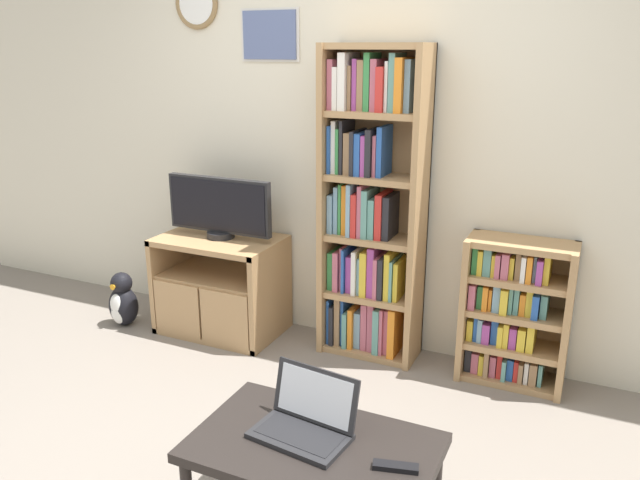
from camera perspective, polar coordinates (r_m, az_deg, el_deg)
The scene contains 9 objects.
wall_back at distance 3.85m, azimuth 3.64°, elevation 9.19°, with size 6.74×0.09×2.60m.
tv_stand at distance 4.20m, azimuth -9.15°, elevation -4.08°, with size 0.80×0.51×0.65m.
television at distance 4.06m, azimuth -9.20°, elevation 2.96°, with size 0.74×0.18×0.40m.
bookshelf_tall at distance 3.72m, azimuth 4.62°, elevation 2.60°, with size 0.60×0.29×1.87m.
bookshelf_short at distance 3.69m, azimuth 17.16°, elevation -6.30°, with size 0.58×0.29×0.84m.
coffee_table at distance 2.47m, azimuth -0.59°, elevation -18.98°, with size 0.91×0.56×0.43m.
laptop at distance 2.46m, azimuth -1.26°, elevation -16.04°, with size 0.39×0.29×0.23m.
remote_near_laptop at distance 2.33m, azimuth 6.93°, elevation -19.89°, with size 0.17×0.08×0.02m.
penguin_figurine at distance 4.50m, azimuth -17.61°, elevation -5.39°, with size 0.20×0.18×0.38m.
Camera 1 is at (1.37, -1.89, 1.85)m, focal length 35.00 mm.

